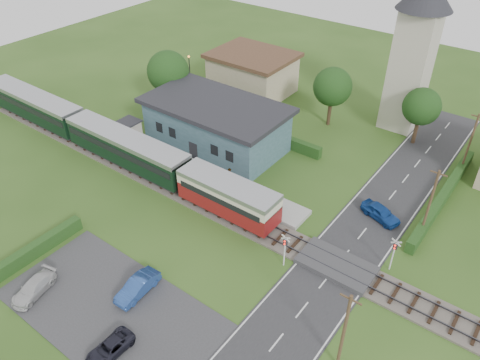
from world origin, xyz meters
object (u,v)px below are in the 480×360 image
Objects in this scene: train at (107,139)px; crossing_signal_near at (285,246)px; car_on_road at (381,213)px; pedestrian_near at (230,176)px; church_tower at (416,44)px; car_park_blue at (138,287)px; crossing_signal_far at (394,250)px; equipment_hut at (130,131)px; car_park_dark at (110,348)px; house_west at (252,73)px; station_building at (216,124)px; car_park_silver at (34,288)px; pedestrian_far at (137,135)px.

train is 24.57m from crossing_signal_near.
pedestrian_near is (-14.05, -4.62, 0.72)m from car_on_road.
car_on_road is at bearing -170.74° from pedestrian_near.
church_tower is 4.43× the size of car_park_blue.
crossing_signal_far is at bearing 4.32° from train.
equipment_hut is 27.66m from car_park_dark.
train is at bearing 123.22° from car_on_road.
crossing_signal_far is at bearing -1.46° from equipment_hut.
house_west reaches higher than pedestrian_near.
station_building is at bearing 35.92° from equipment_hut.
train is at bearing 110.13° from car_park_silver.
church_tower reaches higher than crossing_signal_far.
crossing_signal_far is at bearing 29.25° from car_park_silver.
church_tower is 25.84m from pedestrian_near.
car_park_blue is at bearing -34.42° from train.
train is at bearing -175.68° from crossing_signal_far.
church_tower is 26.39m from crossing_signal_far.
car_park_dark is at bearing -122.89° from crossing_signal_far.
car_park_blue is at bearing -66.48° from station_building.
equipment_hut is 0.78× the size of crossing_signal_far.
station_building reaches higher than pedestrian_near.
train is at bearing -90.90° from equipment_hut.
crossing_signal_near is (1.40, -28.41, -8.08)m from church_tower.
car_park_dark is (-5.02, -14.09, -1.57)m from crossing_signal_near.
house_west is (3.00, 19.80, 1.04)m from equipment_hut.
church_tower is at bearing -29.51° from pedestrian_far.
station_building is at bearing 164.37° from crossing_signal_far.
church_tower reaches higher than crossing_signal_near.
train is at bearing -131.56° from church_tower.
pedestrian_far is (-18.75, 20.11, 0.67)m from car_park_dark.
crossing_signal_near is at bearing 32.89° from car_park_silver.
station_building is at bearing 83.11° from car_park_silver.
crossing_signal_near reaches higher than car_park_blue.
crossing_signal_far is 2.07× the size of pedestrian_far.
pedestrian_near is at bearing 66.66° from car_park_silver.
crossing_signal_near is 0.92× the size of car_park_dark.
equipment_hut is at bearing -144.08° from station_building.
car_park_silver is at bearing 70.47° from pedestrian_near.
pedestrian_near is (11.32, -19.69, -1.36)m from house_west.
house_west is at bearing -69.04° from pedestrian_near.
car_park_blue is (-6.00, -37.69, -9.49)m from church_tower.
equipment_hut is 0.14× the size of church_tower.
pedestrian_far is at bearing 33.04° from equipment_hut.
car_park_blue is (14.00, -34.69, -2.06)m from house_west.
crossing_signal_near is (21.40, -25.41, -0.65)m from house_west.
church_tower is at bearing -119.86° from pedestrian_near.
car_park_blue is at bearing -41.20° from equipment_hut.
pedestrian_near is at bearing 12.96° from train.
house_west is 37.46m from car_park_blue.
car_park_silver is 2.48× the size of pedestrian_far.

